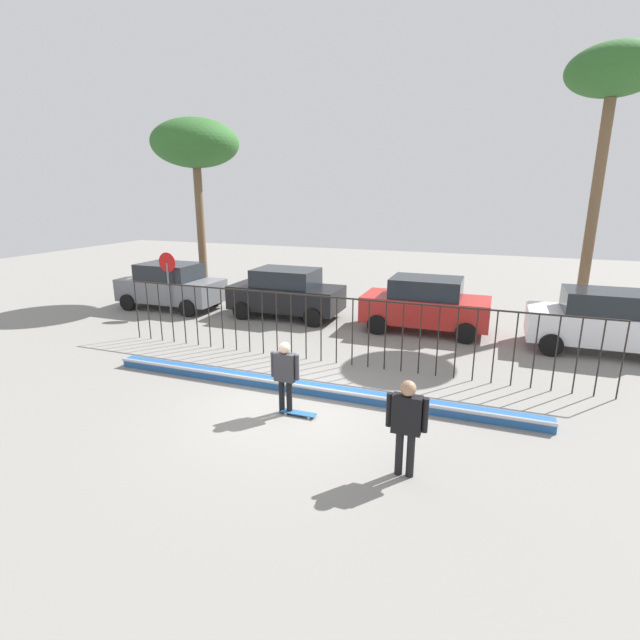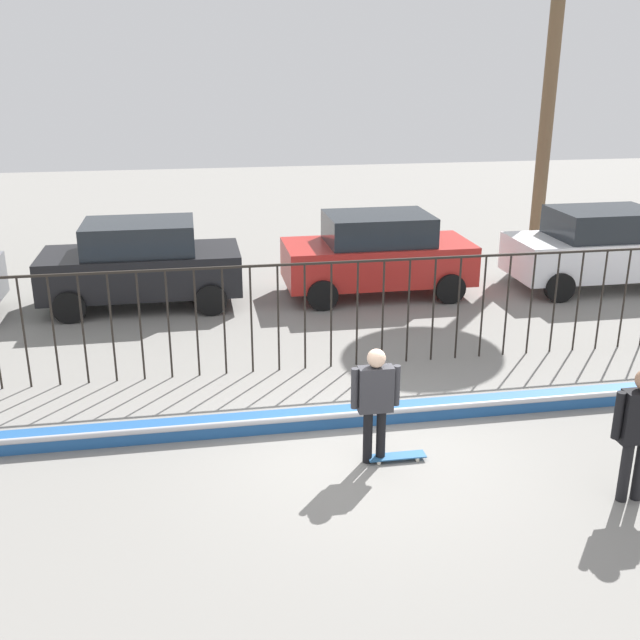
# 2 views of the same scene
# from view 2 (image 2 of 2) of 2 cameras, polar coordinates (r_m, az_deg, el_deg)

# --- Properties ---
(ground_plane) EXTENTS (60.00, 60.00, 0.00)m
(ground_plane) POSITION_cam_2_polar(r_m,az_deg,el_deg) (10.54, 4.10, -10.16)
(ground_plane) COLOR gray
(bowl_coping_ledge) EXTENTS (11.00, 0.40, 0.27)m
(bowl_coping_ledge) POSITION_cam_2_polar(r_m,az_deg,el_deg) (11.30, 2.96, -7.31)
(bowl_coping_ledge) COLOR #235699
(bowl_coping_ledge) RESTS_ON ground
(perimeter_fence) EXTENTS (14.04, 0.04, 1.94)m
(perimeter_fence) POSITION_cam_2_polar(r_m,az_deg,el_deg) (12.91, 0.87, 1.26)
(perimeter_fence) COLOR black
(perimeter_fence) RESTS_ON ground
(skateboarder) EXTENTS (0.67, 0.25, 1.65)m
(skateboarder) POSITION_cam_2_polar(r_m,az_deg,el_deg) (9.89, 4.28, -5.82)
(skateboarder) COLOR black
(skateboarder) RESTS_ON ground
(skateboard) EXTENTS (0.80, 0.20, 0.07)m
(skateboard) POSITION_cam_2_polar(r_m,az_deg,el_deg) (10.36, 5.93, -10.39)
(skateboard) COLOR #26598C
(skateboard) RESTS_ON ground
(camera_operator) EXTENTS (0.71, 0.27, 1.76)m
(camera_operator) POSITION_cam_2_polar(r_m,az_deg,el_deg) (9.78, 23.39, -7.32)
(camera_operator) COLOR black
(camera_operator) RESTS_ON ground
(parked_car_black) EXTENTS (4.30, 2.12, 1.90)m
(parked_car_black) POSITION_cam_2_polar(r_m,az_deg,el_deg) (16.84, -13.59, 4.28)
(parked_car_black) COLOR black
(parked_car_black) RESTS_ON ground
(parked_car_red) EXTENTS (4.30, 2.12, 1.90)m
(parked_car_red) POSITION_cam_2_polar(r_m,az_deg,el_deg) (17.23, 4.44, 5.10)
(parked_car_red) COLOR #B2231E
(parked_car_red) RESTS_ON ground
(parked_car_white) EXTENTS (4.30, 2.12, 1.90)m
(parked_car_white) POSITION_cam_2_polar(r_m,az_deg,el_deg) (18.97, 20.78, 5.22)
(parked_car_white) COLOR silver
(parked_car_white) RESTS_ON ground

